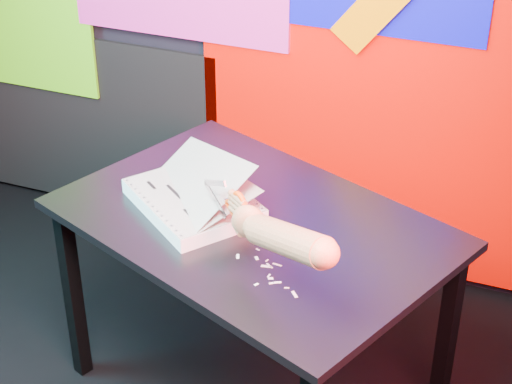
% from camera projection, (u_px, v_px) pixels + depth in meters
% --- Properties ---
extents(room, '(3.01, 3.01, 2.71)m').
position_uv_depth(room, '(5.00, 96.00, 2.08)').
color(room, black).
rests_on(room, ground).
extents(backdrop, '(2.88, 0.05, 2.08)m').
position_uv_depth(backdrop, '(252.00, 45.00, 3.43)').
color(backdrop, '#DA0900').
rests_on(backdrop, ground).
extents(work_table, '(1.43, 1.20, 0.75)m').
position_uv_depth(work_table, '(253.00, 243.00, 2.75)').
color(work_table, black).
rests_on(work_table, ground).
extents(printout_stack, '(0.52, 0.50, 0.22)m').
position_uv_depth(printout_stack, '(193.00, 200.00, 2.75)').
color(printout_stack, white).
rests_on(printout_stack, work_table).
extents(scissors, '(0.20, 0.15, 0.14)m').
position_uv_depth(scissors, '(236.00, 211.00, 2.47)').
color(scissors, '#B8B8B8').
rests_on(scissors, printout_stack).
extents(hand_forearm, '(0.41, 0.32, 0.20)m').
position_uv_depth(hand_forearm, '(282.00, 237.00, 2.27)').
color(hand_forearm, '#A77851').
rests_on(hand_forearm, work_table).
extents(paper_clippings, '(0.24, 0.18, 0.00)m').
position_uv_depth(paper_clippings, '(269.00, 272.00, 2.47)').
color(paper_clippings, silver).
rests_on(paper_clippings, work_table).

